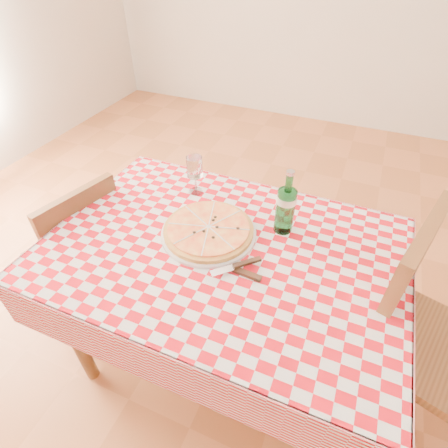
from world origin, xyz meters
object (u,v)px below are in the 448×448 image
Objects in this scene: dining_table at (223,266)px; pizza_plate at (209,229)px; chair_near at (419,324)px; water_bottle at (286,202)px; chair_far at (82,247)px; wine_glass at (195,175)px.

dining_table is 0.15m from pizza_plate.
water_bottle reaches higher than chair_near.
chair_near is 3.69× the size of water_bottle.
pizza_plate is (0.66, 0.05, 0.30)m from chair_far.
chair_near is 0.65m from water_bottle.
chair_near reaches higher than chair_far.
pizza_plate is 0.31m from water_bottle.
dining_table is 0.74m from chair_near.
water_bottle is at bearing -13.00° from wine_glass.
pizza_plate is at bearing -151.96° from water_bottle.
water_bottle is (0.91, 0.18, 0.41)m from chair_far.
dining_table is at bearing -48.60° from wine_glass.
chair_far is at bearing -168.86° from water_bottle.
chair_near is 0.84m from pizza_plate.
dining_table is at bearing -133.69° from water_bottle.
chair_far is at bearing -176.08° from pizza_plate.
pizza_plate is at bearing -54.01° from wine_glass.
chair_near is at bearing -10.60° from wine_glass.
dining_table is 4.54× the size of water_bottle.
chair_near reaches higher than dining_table.
dining_table is at bearing -155.36° from chair_near.
chair_near is at bearing -8.76° from water_bottle.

